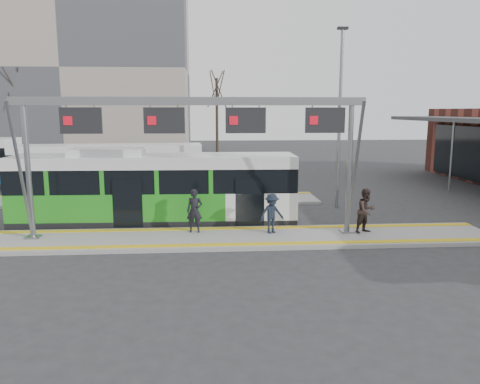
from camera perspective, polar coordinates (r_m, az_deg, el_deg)
The scene contains 16 objects.
ground at distance 17.87m, azimuth -4.08°, elevation -5.90°, with size 120.00×120.00×0.00m, color #2D2D30.
platform_main at distance 17.85m, azimuth -4.08°, elevation -5.67°, with size 22.00×3.00×0.15m, color gray.
platform_second at distance 25.97m, azimuth -12.95°, elevation -0.97°, with size 20.00×3.00×0.15m, color gray.
tactile_main at distance 17.83m, azimuth -4.09°, elevation -5.41°, with size 22.00×2.65×0.02m.
tactile_second at distance 27.07m, azimuth -12.58°, elevation -0.34°, with size 20.00×0.35×0.02m.
gantry at distance 17.47m, azimuth -5.41°, elevation 8.02°, with size 13.00×1.68×5.20m.
apartment_block at distance 55.20m, azimuth -19.36°, elevation 13.88°, with size 24.50×12.50×18.40m.
hero_bus at distance 20.54m, azimuth -10.31°, elevation 0.34°, with size 12.01×2.79×3.29m.
bg_bus_green at distance 29.87m, azimuth -15.61°, elevation 2.86°, with size 11.35×3.09×2.81m.
passenger_a at distance 18.33m, azimuth -5.55°, elevation -2.30°, with size 0.62×0.41×1.70m, color black.
passenger_b at distance 18.82m, azimuth 15.13°, elevation -2.23°, with size 0.84×0.66×1.74m, color #2F231F.
passenger_c at distance 18.16m, azimuth 3.90°, elevation -2.64°, with size 1.00×0.57×1.55m, color black.
tree_left at distance 48.24m, azimuth -9.57°, elevation 10.27°, with size 1.40×1.40×6.97m.
tree_mid at distance 48.99m, azimuth -2.86°, elevation 12.37°, with size 1.40×1.40×9.20m.
tree_far at distance 51.15m, azimuth -25.93°, elevation 11.35°, with size 1.40×1.40×9.25m.
lamp_east at distance 23.80m, azimuth 12.05°, elevation 9.16°, with size 0.50×0.25×8.79m.
Camera 1 is at (0.06, -17.20, 4.86)m, focal length 35.00 mm.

